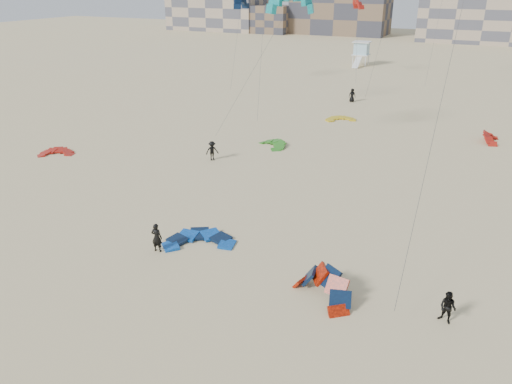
% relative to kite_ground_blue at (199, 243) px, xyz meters
% --- Properties ---
extents(ground, '(320.00, 320.00, 0.00)m').
position_rel_kite_ground_blue_xyz_m(ground, '(0.93, -4.23, 0.00)').
color(ground, '#CBB788').
rests_on(ground, ground).
extents(kite_ground_blue, '(5.70, 5.79, 1.18)m').
position_rel_kite_ground_blue_xyz_m(kite_ground_blue, '(0.00, 0.00, 0.00)').
color(kite_ground_blue, blue).
rests_on(kite_ground_blue, ground).
extents(kite_ground_orange, '(5.17, 5.15, 3.73)m').
position_rel_kite_ground_blue_xyz_m(kite_ground_orange, '(9.02, -2.34, 0.00)').
color(kite_ground_orange, red).
rests_on(kite_ground_orange, ground).
extents(kite_ground_red, '(4.31, 4.38, 1.44)m').
position_rel_kite_ground_blue_xyz_m(kite_ground_red, '(-21.57, 9.18, 0.00)').
color(kite_ground_red, '#B92E03').
rests_on(kite_ground_red, ground).
extents(kite_ground_green, '(4.72, 4.76, 1.72)m').
position_rel_kite_ground_blue_xyz_m(kite_ground_green, '(-3.72, 20.42, 0.00)').
color(kite_ground_green, '#389128').
rests_on(kite_ground_green, ground).
extents(kite_ground_red_far, '(3.11, 2.99, 3.06)m').
position_rel_kite_ground_blue_xyz_m(kite_ground_red_far, '(16.19, 31.17, 0.00)').
color(kite_ground_red_far, '#B92E03').
rests_on(kite_ground_red_far, ground).
extents(kite_ground_yellow, '(4.55, 4.61, 0.67)m').
position_rel_kite_ground_blue_xyz_m(kite_ground_yellow, '(-0.36, 33.06, 0.00)').
color(kite_ground_yellow, '#CB960B').
rests_on(kite_ground_yellow, ground).
extents(kitesurfer_main, '(0.75, 0.55, 1.90)m').
position_rel_kite_ground_blue_xyz_m(kitesurfer_main, '(-1.79, -2.00, 0.95)').
color(kitesurfer_main, black).
rests_on(kitesurfer_main, ground).
extents(kitesurfer_b, '(1.01, 0.90, 1.72)m').
position_rel_kite_ground_blue_xyz_m(kitesurfer_b, '(15.18, -1.72, 0.86)').
color(kitesurfer_b, black).
rests_on(kitesurfer_b, ground).
extents(kitesurfer_c, '(1.34, 1.29, 1.83)m').
position_rel_kite_ground_blue_xyz_m(kitesurfer_c, '(-7.11, 14.13, 0.91)').
color(kitesurfer_c, black).
rests_on(kitesurfer_c, ground).
extents(kitesurfer_e, '(1.05, 0.89, 1.83)m').
position_rel_kite_ground_blue_xyz_m(kitesurfer_e, '(-1.67, 42.97, 0.91)').
color(kitesurfer_e, black).
rests_on(kitesurfer_e, ground).
extents(kite_fly_teal_a, '(9.76, 5.65, 13.96)m').
position_rel_kite_ground_blue_xyz_m(kite_fly_teal_a, '(-2.14, 20.50, 13.53)').
color(kite_fly_teal_a, '#18AF9F').
rests_on(kite_fly_teal_a, ground).
extents(kite_fly_navy, '(4.59, 10.74, 12.41)m').
position_rel_kite_ground_blue_xyz_m(kite_fly_navy, '(-20.77, 47.42, 12.13)').
color(kite_fly_navy, '#071B38').
rests_on(kite_fly_navy, ground).
extents(kite_fly_red, '(5.31, 11.93, 12.05)m').
position_rel_kite_ground_blue_xyz_m(kite_fly_red, '(-6.43, 61.07, 11.63)').
color(kite_fly_red, '#B92E03').
rests_on(kite_fly_red, ground).
extents(lifeguard_tower_far, '(3.22, 6.15, 4.51)m').
position_rel_kite_ground_blue_xyz_m(lifeguard_tower_far, '(-8.38, 73.93, 2.24)').
color(lifeguard_tower_far, white).
rests_on(lifeguard_tower_far, ground).
extents(condo_west_a, '(30.00, 15.00, 14.00)m').
position_rel_kite_ground_blue_xyz_m(condo_west_a, '(-69.07, 125.77, 7.00)').
color(condo_west_a, tan).
rests_on(condo_west_a, ground).
extents(condo_west_b, '(28.00, 14.00, 18.00)m').
position_rel_kite_ground_blue_xyz_m(condo_west_b, '(-29.07, 129.77, 9.00)').
color(condo_west_b, brown).
rests_on(condo_west_b, ground).
extents(condo_mid, '(32.00, 16.00, 12.00)m').
position_rel_kite_ground_blue_xyz_m(condo_mid, '(10.93, 125.77, 6.00)').
color(condo_mid, tan).
rests_on(condo_mid, ground).
extents(condo_fill_left, '(12.00, 10.00, 8.00)m').
position_rel_kite_ground_blue_xyz_m(condo_fill_left, '(-49.07, 123.77, 4.00)').
color(condo_fill_left, brown).
rests_on(condo_fill_left, ground).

